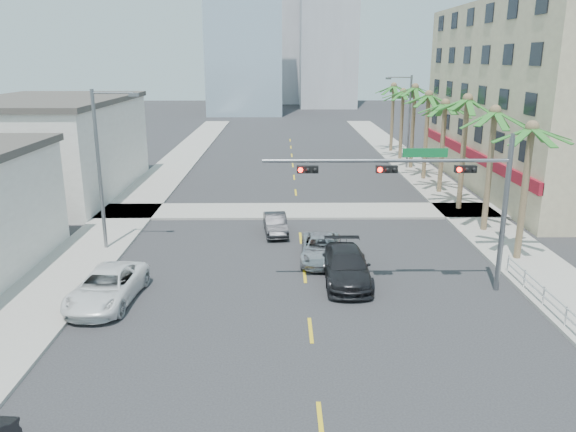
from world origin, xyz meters
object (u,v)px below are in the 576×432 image
(car_lane_center, at_px, (321,249))
(car_lane_right, at_px, (346,266))
(traffic_signal_mast, at_px, (436,186))
(car_parked_far, at_px, (107,287))
(car_lane_left, at_px, (276,224))

(car_lane_center, bearing_deg, car_lane_right, -67.93)
(traffic_signal_mast, xyz_separation_m, car_parked_far, (-14.75, -1.15, -4.32))
(traffic_signal_mast, bearing_deg, car_parked_far, -175.53)
(car_lane_left, xyz_separation_m, car_lane_right, (3.54, -7.80, 0.16))
(car_lane_center, distance_m, car_lane_right, 3.18)
(car_lane_right, bearing_deg, traffic_signal_mast, -16.70)
(car_lane_left, height_order, car_lane_center, car_lane_center)
(car_lane_center, bearing_deg, car_parked_far, -148.20)
(traffic_signal_mast, height_order, car_lane_right, traffic_signal_mast)
(car_parked_far, distance_m, car_lane_right, 11.21)
(car_parked_far, height_order, car_lane_center, car_parked_far)
(car_parked_far, distance_m, car_lane_center, 11.30)
(car_parked_far, bearing_deg, car_lane_left, 58.12)
(car_parked_far, relative_size, car_lane_left, 1.42)
(traffic_signal_mast, distance_m, car_lane_center, 7.73)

